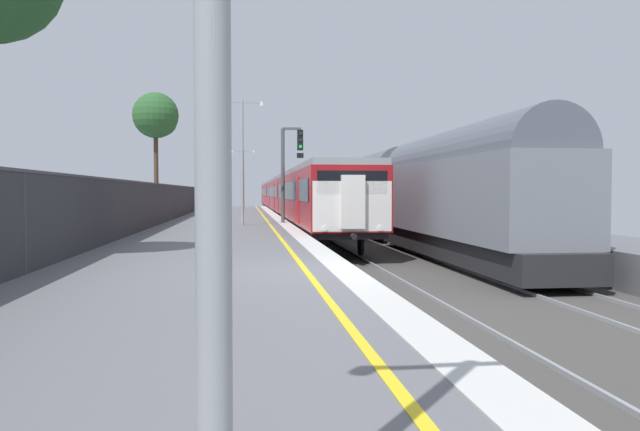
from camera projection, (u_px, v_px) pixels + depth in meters
The scene contains 8 objects.
ground at pixel (456, 299), 12.23m from camera, with size 17.40×110.00×1.21m.
commuter_train_at_platform at pixel (288, 195), 51.84m from camera, with size 2.83×62.97×3.81m.
freight_train_adjacent_track at pixel (351, 191), 44.75m from camera, with size 2.60×60.79×4.67m.
signal_gantry at pixel (289, 163), 30.29m from camera, with size 1.10×0.24×4.65m.
platform_lamp_mid at pixel (242, 151), 27.86m from camera, with size 2.00×0.20×5.63m.
platform_lamp_far at pixel (243, 174), 53.45m from camera, with size 2.00×0.20×5.17m.
platform_back_fence at pixel (24, 220), 11.20m from camera, with size 0.07×99.00×1.91m.
background_tree_left at pixel (157, 117), 43.32m from camera, with size 3.18×3.18×8.45m.
Camera 1 is at (-1.49, -11.75, 1.49)m, focal length 34.90 mm.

